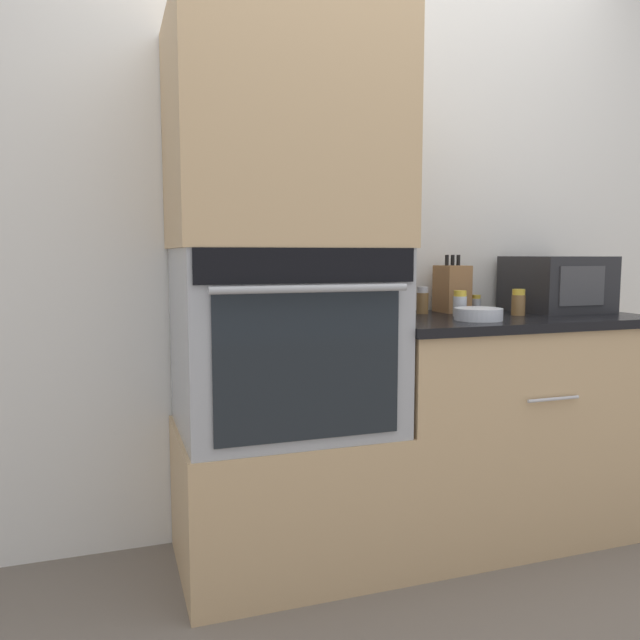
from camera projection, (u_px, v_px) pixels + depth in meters
name	position (u px, v px, depth m)	size (l,w,h in m)	color
ground_plane	(415.00, 586.00, 2.17)	(12.00, 12.00, 0.00)	#6B6056
wall_back	(350.00, 230.00, 2.63)	(8.00, 0.05, 2.50)	silver
oven_cabinet_base	(285.00, 496.00, 2.30)	(0.77, 0.60, 0.52)	tan
wall_oven	(284.00, 339.00, 2.24)	(0.75, 0.64, 0.65)	#9EA0A5
oven_cabinet_upper	(283.00, 135.00, 2.16)	(0.77, 0.60, 0.78)	tan
counter_unit	(501.00, 423.00, 2.58)	(1.11, 0.63, 0.90)	tan
microwave	(556.00, 284.00, 2.71)	(0.36, 0.37, 0.24)	#232326
knife_block	(452.00, 289.00, 2.65)	(0.11, 0.14, 0.24)	olive
bowl	(478.00, 314.00, 2.34)	(0.18, 0.18, 0.05)	silver
condiment_jar_near	(422.00, 301.00, 2.58)	(0.05, 0.05, 0.11)	brown
condiment_jar_mid	(460.00, 304.00, 2.47)	(0.05, 0.05, 0.10)	silver
condiment_jar_far	(518.00, 303.00, 2.52)	(0.06, 0.06, 0.11)	brown
condiment_jar_back	(476.00, 303.00, 2.70)	(0.04, 0.04, 0.07)	silver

